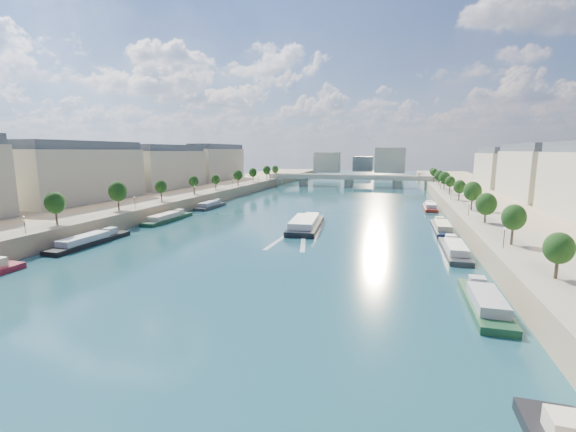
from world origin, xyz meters
The scene contains 17 objects.
ground centered at (0.00, 100.00, 0.00)m, with size 700.00×700.00×0.00m, color #0E3A3E.
quay_left centered at (-72.00, 100.00, 2.50)m, with size 44.00×520.00×5.00m, color #9E8460.
quay_right centered at (72.00, 100.00, 2.50)m, with size 44.00×520.00×5.00m, color #9E8460.
pave_left centered at (-57.00, 100.00, 5.05)m, with size 14.00×520.00×0.10m, color gray.
pave_right centered at (57.00, 100.00, 5.05)m, with size 14.00×520.00×0.10m, color gray.
trees_left centered at (-55.00, 102.00, 10.48)m, with size 4.80×268.80×8.26m.
trees_right centered at (55.00, 110.00, 10.48)m, with size 4.80×268.80×8.26m.
lamps_left centered at (-52.50, 90.00, 7.78)m, with size 0.36×200.36×4.28m.
lamps_right centered at (52.50, 105.00, 7.78)m, with size 0.36×200.36×4.28m.
buildings_left centered at (-85.00, 112.00, 16.45)m, with size 16.00×226.00×23.20m.
buildings_right centered at (85.00, 112.00, 16.45)m, with size 16.00×226.00×23.20m.
skyline centered at (3.19, 319.52, 14.66)m, with size 79.00×42.00×22.00m.
bridge centered at (0.00, 226.50, 5.08)m, with size 112.00×12.00×8.15m.
tour_barge centered at (4.14, 78.50, 1.20)m, with size 11.52×31.21×4.14m.
wake centered at (4.14, 61.97, 0.02)m, with size 10.74×26.02×0.04m.
moored_barges_left centered at (-45.50, 60.96, 0.84)m, with size 5.00×119.39×3.60m.
moored_barges_right centered at (45.50, 56.59, 0.84)m, with size 5.00×165.73×3.60m.
Camera 1 is at (31.33, -38.65, 24.33)m, focal length 24.00 mm.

